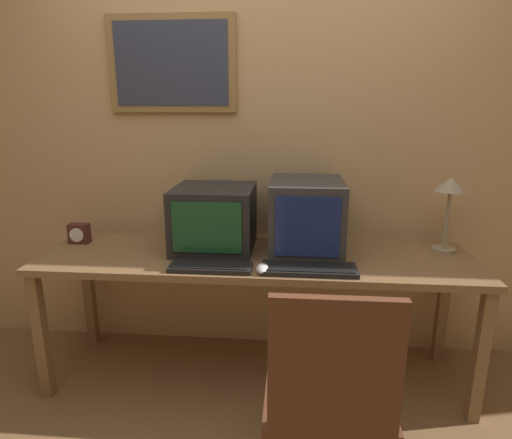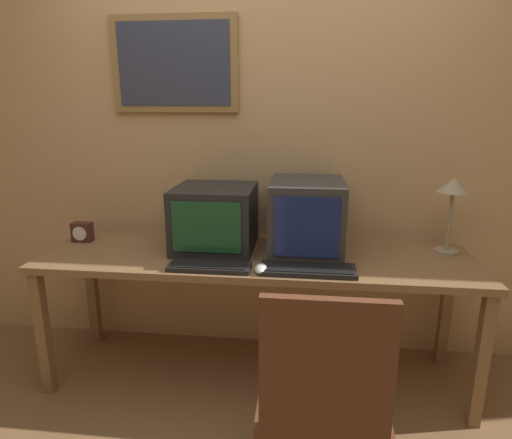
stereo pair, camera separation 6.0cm
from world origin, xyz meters
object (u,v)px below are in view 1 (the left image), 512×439
keyboard_main (211,267)px  office_chair (327,416)px  desk_clock (79,233)px  monitor_left (214,218)px  monitor_right (306,217)px  keyboard_side (309,269)px  mouse_near_keyboard (262,269)px  desk_lamp (450,193)px

keyboard_main → office_chair: 0.85m
desk_clock → monitor_left: bearing=-1.8°
monitor_left → keyboard_main: monitor_left is taller
monitor_left → monitor_right: monitor_right is taller
keyboard_side → mouse_near_keyboard: size_ratio=4.26×
keyboard_side → mouse_near_keyboard: mouse_near_keyboard is taller
desk_lamp → keyboard_main: bearing=-162.6°
mouse_near_keyboard → office_chair: bearing=-63.7°
keyboard_main → desk_lamp: bearing=17.4°
keyboard_main → mouse_near_keyboard: (0.25, -0.02, 0.01)m
monitor_right → office_chair: (0.07, -0.88, -0.51)m
keyboard_main → desk_clock: desk_clock is taller
monitor_right → desk_lamp: (0.75, 0.08, 0.12)m
desk_lamp → mouse_near_keyboard: bearing=-157.6°
desk_clock → desk_lamp: bearing=1.1°
monitor_left → office_chair: size_ratio=0.46×
monitor_right → mouse_near_keyboard: bearing=-123.4°
monitor_left → keyboard_main: (0.03, -0.32, -0.16)m
monitor_right → keyboard_main: 0.58m
keyboard_side → office_chair: size_ratio=0.48×
desk_clock → office_chair: size_ratio=0.12×
mouse_near_keyboard → keyboard_main: bearing=176.3°
monitor_left → keyboard_side: (0.51, -0.30, -0.16)m
monitor_left → desk_clock: size_ratio=3.85×
monitor_left → mouse_near_keyboard: (0.29, -0.33, -0.15)m
keyboard_main → office_chair: bearing=-47.5°
monitor_left → desk_clock: 0.80m
monitor_right → keyboard_side: 0.34m
keyboard_main → desk_lamp: 1.30m
keyboard_side → desk_lamp: desk_lamp is taller
monitor_left → keyboard_side: size_ratio=0.95×
keyboard_main → mouse_near_keyboard: bearing=-3.7°
keyboard_main → desk_lamp: size_ratio=0.99×
monitor_left → keyboard_main: 0.35m
desk_clock → office_chair: (1.35, -0.92, -0.38)m
keyboard_side → keyboard_main: bearing=-177.9°
keyboard_side → office_chair: (0.06, -0.59, -0.33)m
desk_clock → keyboard_side: bearing=-14.0°
desk_lamp → monitor_right: bearing=-174.0°
keyboard_main → mouse_near_keyboard: size_ratio=3.74×
monitor_left → desk_lamp: (1.24, 0.06, 0.15)m
desk_clock → keyboard_main: bearing=-22.4°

